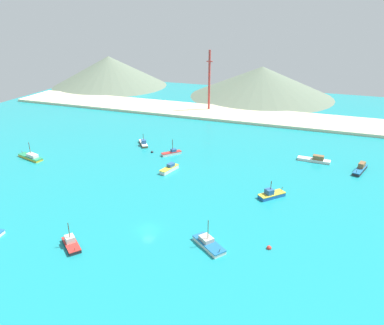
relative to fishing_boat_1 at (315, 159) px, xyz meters
name	(u,v)px	position (x,y,z in m)	size (l,w,h in m)	color
ground	(192,179)	(-33.97, -26.13, -1.03)	(260.00, 280.00, 0.50)	teal
fishing_boat_1	(315,159)	(0.00, 0.00, 0.00)	(10.69, 3.11, 2.31)	silver
fishing_boat_3	(31,157)	(-90.67, -30.41, -0.03)	(10.96, 5.35, 5.93)	gold
fishing_boat_4	(172,153)	(-47.32, -10.54, -0.09)	(6.20, 6.57, 5.47)	silver
fishing_boat_5	(71,243)	(-46.67, -67.46, -0.02)	(6.83, 6.17, 5.76)	#232328
fishing_boat_6	(169,169)	(-42.54, -23.69, 0.05)	(3.92, 7.69, 2.29)	silver
fishing_boat_7	(360,169)	(13.75, -3.50, 0.13)	(4.96, 9.70, 2.68)	#232328
fishing_boat_8	(271,194)	(-9.82, -30.31, 0.06)	(7.14, 7.36, 4.93)	#1E5BA8
fishing_boat_9	(208,243)	(-19.00, -57.31, -0.09)	(8.63, 7.61, 6.32)	silver
fishing_boat_10	(143,143)	(-61.07, -5.07, -0.04)	(6.55, 7.70, 4.52)	brown
buoy_0	(269,248)	(-6.61, -53.75, -0.59)	(1.06, 1.06, 1.06)	red
buoy_1	(152,152)	(-54.64, -11.07, -0.61)	(0.93, 0.93, 0.93)	#232328
beach_strip	(245,115)	(-33.97, 46.50, -0.18)	(247.00, 25.28, 1.20)	beige
hill_west	(109,71)	(-133.30, 89.72, 8.63)	(73.67, 73.67, 18.82)	#60705B
hill_central	(262,82)	(-34.71, 91.76, 7.67)	(81.39, 81.39, 16.90)	#60705B
radio_tower	(209,81)	(-52.89, 49.68, 14.18)	(2.93, 2.35, 29.32)	#B7332D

